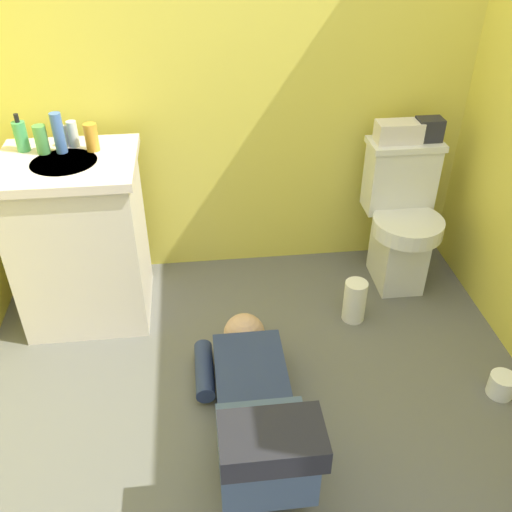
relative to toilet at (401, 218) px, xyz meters
The scene contains 15 objects.
ground_plane 1.22m from the toilet, 136.48° to the right, with size 2.88×3.11×0.04m, color #5E5E58.
wall_back 1.22m from the toilet, 160.25° to the left, with size 2.54×0.08×2.40m, color #DCCD4A.
toilet is the anchor object (origin of this frame).
vanity_cabinet 1.58m from the toilet, behind, with size 0.60×0.52×0.82m.
faucet 1.66m from the toilet, behind, with size 0.02×0.02×0.10m, color silver.
person_plumber 1.33m from the toilet, 131.03° to the right, with size 0.39×1.06×0.52m.
tissue_box 0.44m from the toilet, 116.43° to the left, with size 0.22×0.11×0.10m, color silver.
toiletry_bag 0.46m from the toilet, 40.77° to the left, with size 0.12×0.09×0.11m, color #26262D.
soap_dispenser 1.84m from the toilet, behind, with size 0.06×0.06×0.17m.
bottle_green 1.75m from the toilet, behind, with size 0.06×0.06×0.12m, color #4F9D4C.
bottle_blue 1.69m from the toilet, behind, with size 0.05×0.05×0.18m, color #436DB8.
bottle_clear 1.64m from the toilet, behind, with size 0.04×0.04×0.12m, color silver.
bottle_amber 1.55m from the toilet, behind, with size 0.06×0.06×0.12m, color gold.
paper_towel_roll 0.51m from the toilet, 133.20° to the right, with size 0.11×0.11×0.22m, color white.
toilet_paper_roll 0.94m from the toilet, 77.39° to the right, with size 0.11×0.11×0.10m, color white.
Camera 1 is at (-0.18, -1.58, 1.83)m, focal length 39.34 mm.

